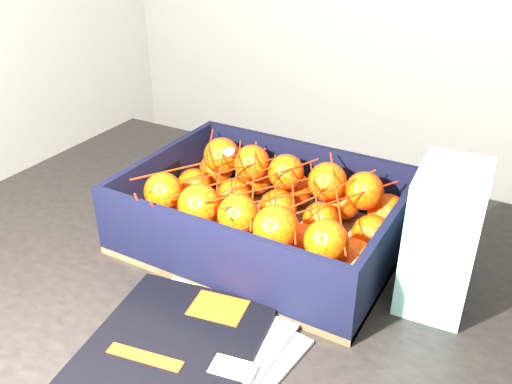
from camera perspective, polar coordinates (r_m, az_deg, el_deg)
The scene contains 6 objects.
table at distance 0.95m, azimuth 0.14°, elevation -12.09°, with size 1.21×0.81×0.75m.
magazine_stack at distance 0.72m, azimuth -8.60°, elevation -17.35°, with size 0.27×0.31×0.02m.
produce_crate at distance 0.92m, azimuth 0.93°, elevation -3.24°, with size 0.44×0.33×0.12m.
clementine_heap at distance 0.90m, azimuth 0.98°, elevation -1.90°, with size 0.41×0.31×0.12m.
mesh_net at distance 0.88m, azimuth 0.33°, elevation 0.71°, with size 0.37×0.29×0.09m.
retail_carton at distance 0.81m, azimuth 18.88°, elevation -4.47°, with size 0.09×0.14×0.20m, color silver.
Camera 1 is at (0.31, -0.63, 1.27)m, focal length 38.42 mm.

